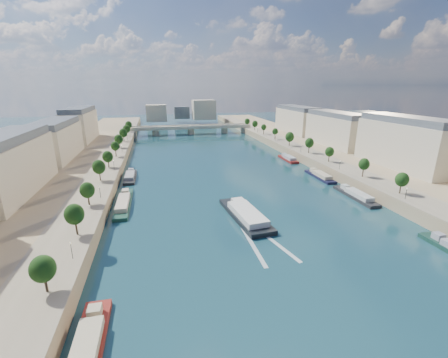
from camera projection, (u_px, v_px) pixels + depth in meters
name	position (u px, v px, depth m)	size (l,w,h in m)	color
ground	(225.00, 178.00, 147.15)	(700.00, 700.00, 0.00)	#0C3135
quay_left	(65.00, 183.00, 131.17)	(44.00, 520.00, 5.00)	#9E8460
quay_right	(355.00, 165.00, 161.63)	(44.00, 520.00, 5.00)	#9E8460
pave_left	(101.00, 175.00, 133.58)	(14.00, 520.00, 0.10)	gray
pave_right	(330.00, 162.00, 157.69)	(14.00, 520.00, 0.10)	gray
trees_left	(105.00, 162.00, 134.24)	(4.80, 268.80, 8.26)	#382B1E
trees_right	(318.00, 148.00, 164.94)	(4.80, 268.80, 8.26)	#382B1E
lamps_left	(108.00, 175.00, 124.41)	(0.36, 200.36, 4.28)	black
lamps_right	(318.00, 155.00, 160.57)	(0.36, 200.36, 4.28)	black
buildings_left	(37.00, 148.00, 135.41)	(16.00, 226.00, 23.20)	beige
buildings_right	(365.00, 135.00, 171.36)	(16.00, 226.00, 23.20)	beige
skyline	(185.00, 111.00, 347.65)	(79.00, 42.00, 22.00)	beige
bridge	(191.00, 129.00, 277.15)	(112.00, 12.00, 8.15)	#C1B79E
tour_barge	(245.00, 215.00, 102.25)	(11.85, 31.13, 4.12)	black
wake	(262.00, 241.00, 87.22)	(10.74, 26.02, 0.04)	silver
moored_barges_left	(114.00, 243.00, 84.65)	(5.00, 159.56, 3.60)	#1B1B3B
moored_barges_right	(365.00, 200.00, 115.94)	(5.00, 156.82, 3.60)	black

